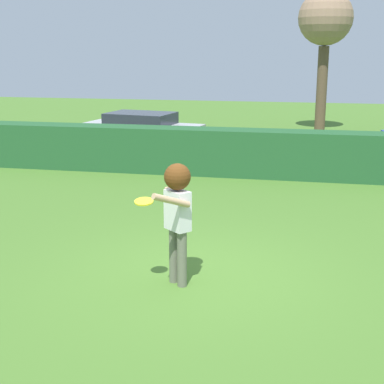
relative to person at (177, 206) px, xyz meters
The scene contains 6 objects.
ground_plane 1.26m from the person, 60.35° to the left, with size 60.00×60.00×0.00m, color #49762A.
person is the anchor object (origin of this frame).
frisbee 0.50m from the person, 148.97° to the right, with size 0.27×0.27×0.07m.
hedge_row 7.57m from the person, 88.51° to the left, with size 26.73×0.90×1.26m, color #23572C.
parked_car_silver 11.83m from the person, 109.51° to the left, with size 4.42×2.35×1.25m.
oak_tree 17.30m from the person, 82.52° to the left, with size 2.21×2.21×5.73m.
Camera 1 is at (1.59, -7.81, 3.35)m, focal length 52.35 mm.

